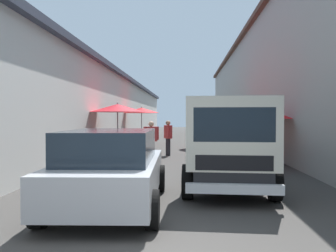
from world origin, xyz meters
name	(u,v)px	position (x,y,z in m)	size (l,w,h in m)	color
ground	(183,151)	(13.50, 0.00, 0.00)	(90.00, 90.00, 0.00)	#3D3A38
building_left_whitewash	(58,109)	(15.75, 7.24, 2.19)	(49.80, 7.50, 4.36)	silver
building_right_concrete	(316,84)	(15.75, -7.24, 3.51)	(49.80, 7.50, 7.01)	gray
fruit_stall_near_right	(116,117)	(10.65, 2.77, 1.72)	(2.35, 2.35, 2.33)	#9E9EA3
fruit_stall_far_right	(142,115)	(17.87, 2.68, 1.88)	(2.23, 2.23, 2.39)	#9E9EA3
fruit_stall_mid_lane	(210,117)	(15.31, -1.44, 1.73)	(2.64, 2.64, 2.24)	#9E9EA3
fruit_stall_near_left	(255,116)	(8.84, -2.60, 1.75)	(2.60, 2.60, 2.21)	#9E9EA3
fruit_stall_far_left	(227,115)	(12.25, -2.03, 1.81)	(2.37, 2.37, 2.36)	#9E9EA3
hatchback_car	(111,168)	(2.84, 1.22, 0.74)	(3.97, 2.04, 1.45)	#ADAFB5
delivery_truck	(229,146)	(4.17, -1.12, 1.04)	(5.00, 2.16, 2.08)	black
vendor_by_crates	(151,138)	(9.71, 1.20, 0.88)	(0.36, 0.58, 1.55)	navy
vendor_in_shade	(168,136)	(11.56, 0.65, 0.89)	(0.56, 0.39, 1.56)	#232328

